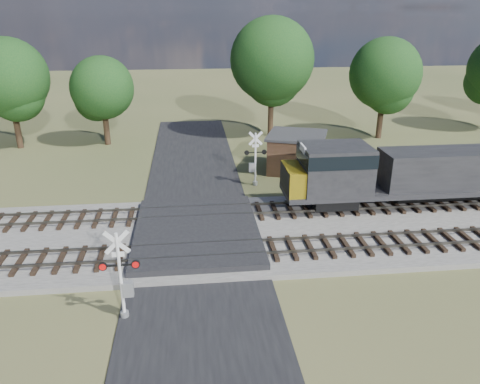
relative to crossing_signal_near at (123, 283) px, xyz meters
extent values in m
plane|color=#44502A|center=(3.17, 6.67, -1.73)|extent=(160.00, 160.00, 0.00)
cube|color=gray|center=(13.17, 7.17, -1.58)|extent=(140.00, 10.00, 0.30)
cube|color=black|center=(3.17, 6.67, -1.69)|extent=(7.00, 60.00, 0.08)
cube|color=#262628|center=(3.17, 7.17, -1.41)|extent=(7.00, 9.00, 0.62)
cube|color=black|center=(5.17, 4.67, -1.34)|extent=(44.00, 2.60, 0.18)
cube|color=#504D45|center=(13.17, 3.95, -1.17)|extent=(140.00, 0.08, 0.15)
cube|color=#504D45|center=(13.17, 5.39, -1.17)|extent=(140.00, 0.08, 0.15)
cube|color=black|center=(5.17, 9.67, -1.34)|extent=(44.00, 2.60, 0.18)
cube|color=#504D45|center=(13.17, 8.95, -1.17)|extent=(140.00, 0.08, 0.15)
cube|color=#504D45|center=(13.17, 10.39, -1.17)|extent=(140.00, 0.08, 0.15)
cylinder|color=silver|center=(-0.09, 0.00, 0.29)|extent=(0.14, 0.14, 4.03)
cylinder|color=gray|center=(-0.09, 0.00, -1.58)|extent=(0.36, 0.36, 0.30)
cube|color=silver|center=(-0.09, 0.00, 1.90)|extent=(1.06, 0.08, 1.06)
cube|color=silver|center=(-0.09, 0.00, 1.90)|extent=(1.06, 0.08, 1.06)
cube|color=silver|center=(-0.09, 0.00, 1.35)|extent=(0.51, 0.05, 0.22)
cube|color=black|center=(-0.09, 0.00, 0.84)|extent=(1.61, 0.12, 0.06)
cylinder|color=red|center=(-0.74, -0.03, 0.84)|extent=(0.37, 0.11, 0.36)
cylinder|color=red|center=(0.57, 0.02, 0.84)|extent=(0.37, 0.11, 0.36)
cube|color=gray|center=(0.17, 0.01, -0.32)|extent=(0.46, 0.32, 0.66)
cylinder|color=silver|center=(7.68, 15.28, 0.27)|extent=(0.14, 0.14, 4.00)
cylinder|color=gray|center=(7.68, 15.28, -1.58)|extent=(0.36, 0.36, 0.30)
cube|color=silver|center=(7.68, 15.28, 1.87)|extent=(1.05, 0.09, 1.05)
cube|color=silver|center=(7.68, 15.28, 1.87)|extent=(1.05, 0.09, 1.05)
cube|color=silver|center=(7.68, 15.28, 1.32)|extent=(0.50, 0.05, 0.22)
cube|color=black|center=(7.68, 15.28, 0.82)|extent=(1.60, 0.14, 0.06)
cylinder|color=red|center=(8.33, 15.31, 0.82)|extent=(0.36, 0.12, 0.36)
cylinder|color=red|center=(7.03, 15.25, 0.82)|extent=(0.36, 0.12, 0.36)
cube|color=gray|center=(7.43, 15.27, -0.33)|extent=(0.46, 0.32, 0.65)
cube|color=#432F1D|center=(11.42, 18.27, -0.31)|extent=(5.21, 5.21, 2.84)
cube|color=#303033|center=(11.42, 18.27, 1.21)|extent=(5.73, 5.73, 0.20)
cylinder|color=black|center=(-12.99, 27.60, 0.79)|extent=(0.56, 0.56, 5.03)
sphere|color=#123A16|center=(-12.99, 27.60, 4.81)|extent=(7.05, 7.05, 7.05)
cylinder|color=black|center=(-4.95, 27.96, 0.35)|extent=(0.56, 0.56, 4.17)
sphere|color=#123A16|center=(-4.95, 27.96, 3.69)|extent=(5.83, 5.83, 5.83)
cylinder|color=black|center=(11.24, 29.48, 1.20)|extent=(0.56, 0.56, 5.87)
sphere|color=#123A16|center=(11.24, 29.48, 5.90)|extent=(8.21, 8.21, 8.21)
cylinder|color=black|center=(22.04, 27.42, 0.73)|extent=(0.56, 0.56, 4.92)
sphere|color=#123A16|center=(22.04, 27.42, 4.67)|extent=(6.89, 6.89, 6.89)
camera|label=1|loc=(3.01, -17.06, 10.64)|focal=35.00mm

